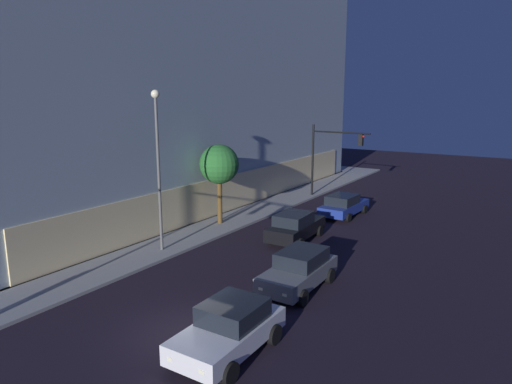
{
  "coord_description": "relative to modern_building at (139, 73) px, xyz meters",
  "views": [
    {
      "loc": [
        -11.08,
        -10.11,
        8.24
      ],
      "look_at": [
        9.33,
        3.04,
        3.18
      ],
      "focal_mm": 31.88,
      "sensor_mm": 36.0,
      "label": 1
    }
  ],
  "objects": [
    {
      "name": "street_lamp_sidewalk",
      "position": [
        -10.52,
        -12.28,
        -4.81
      ],
      "size": [
        0.44,
        0.44,
        8.48
      ],
      "color": "#585858",
      "rests_on": "sidewalk_corner"
    },
    {
      "name": "car_grey",
      "position": [
        -10.73,
        -20.73,
        -9.37
      ],
      "size": [
        4.46,
        2.11,
        1.68
      ],
      "color": "slate",
      "rests_on": "ground"
    },
    {
      "name": "car_black",
      "position": [
        -4.74,
        -17.37,
        -9.38
      ],
      "size": [
        4.68,
        2.24,
        1.69
      ],
      "color": "black",
      "rests_on": "ground"
    },
    {
      "name": "car_blue",
      "position": [
        2.11,
        -17.59,
        -9.46
      ],
      "size": [
        4.73,
        2.27,
        1.55
      ],
      "color": "navy",
      "rests_on": "ground"
    },
    {
      "name": "sidewalk_tree",
      "position": [
        -4.54,
        -11.69,
        -6.22
      ],
      "size": [
        2.54,
        2.54,
        5.17
      ],
      "color": "brown",
      "rests_on": "sidewalk_corner"
    },
    {
      "name": "traffic_light_far_corner",
      "position": [
        6.65,
        -14.5,
        -6.13
      ],
      "size": [
        0.57,
        5.05,
        5.92
      ],
      "color": "black",
      "rests_on": "sidewalk_corner"
    },
    {
      "name": "car_white",
      "position": [
        -16.55,
        -21.2,
        -9.38
      ],
      "size": [
        4.24,
        2.27,
        1.68
      ],
      "color": "silver",
      "rests_on": "ground"
    },
    {
      "name": "ground_plane",
      "position": [
        -16.42,
        -19.18,
        -10.24
      ],
      "size": [
        120.0,
        120.0,
        0.0
      ],
      "primitive_type": "plane",
      "color": "black"
    },
    {
      "name": "modern_building",
      "position": [
        0.0,
        0.0,
        0.0
      ],
      "size": [
        39.77,
        20.81,
        20.61
      ],
      "color": "#4C4C51",
      "rests_on": "ground"
    }
  ]
}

